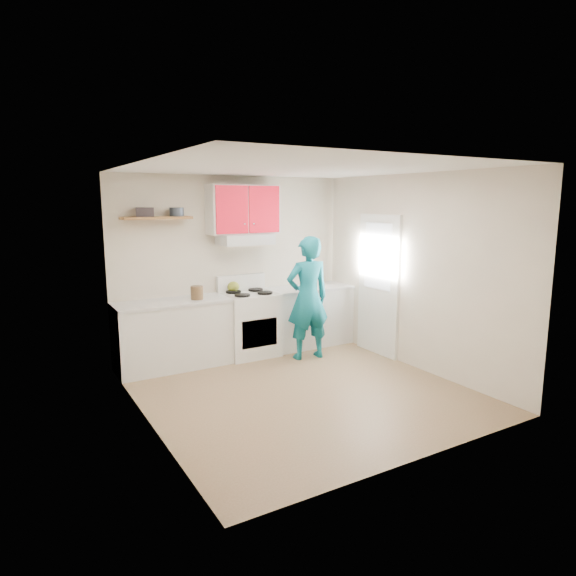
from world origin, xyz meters
TOP-DOWN VIEW (x-y plane):
  - floor at (0.00, 0.00)m, footprint 3.80×3.80m
  - ceiling at (0.00, 0.00)m, footprint 3.60×3.80m
  - back_wall at (0.00, 1.90)m, footprint 3.60×0.04m
  - front_wall at (0.00, -1.90)m, footprint 3.60×0.04m
  - left_wall at (-1.80, 0.00)m, footprint 0.04×3.80m
  - right_wall at (1.80, 0.00)m, footprint 0.04×3.80m
  - door at (1.78, 0.70)m, footprint 0.05×0.85m
  - door_glass at (1.75, 0.70)m, footprint 0.01×0.55m
  - counter_left at (-1.04, 1.60)m, footprint 1.52×0.60m
  - counter_right at (1.14, 1.60)m, footprint 1.32×0.60m
  - stove at (0.10, 1.57)m, footprint 0.76×0.65m
  - range_hood at (0.10, 1.68)m, footprint 0.76×0.44m
  - upper_cabinets at (0.10, 1.73)m, footprint 1.02×0.33m
  - shelf at (-1.15, 1.75)m, footprint 0.90×0.30m
  - books at (-1.29, 1.79)m, footprint 0.26×0.22m
  - tin at (-0.88, 1.72)m, footprint 0.25×0.25m
  - kettle at (-0.05, 1.80)m, footprint 0.23×0.23m
  - crock at (-0.71, 1.53)m, footprint 0.22×0.22m
  - cutting_board at (0.71, 1.60)m, footprint 0.37×0.31m
  - silicone_mat at (1.59, 1.60)m, footprint 0.40×0.36m
  - person at (0.75, 1.02)m, footprint 0.69×0.50m

SIDE VIEW (x-z plane):
  - floor at x=0.00m, z-range 0.00..0.00m
  - counter_left at x=-1.04m, z-range 0.00..0.90m
  - counter_right at x=1.14m, z-range 0.00..0.90m
  - stove at x=0.10m, z-range 0.00..0.92m
  - person at x=0.75m, z-range 0.00..1.76m
  - silicone_mat at x=1.59m, z-range 0.90..0.91m
  - cutting_board at x=0.71m, z-range 0.90..0.92m
  - kettle at x=-0.05m, z-range 0.92..1.08m
  - crock at x=-0.71m, z-range 0.90..1.10m
  - door at x=1.78m, z-range 0.00..2.05m
  - back_wall at x=0.00m, z-range 0.00..2.60m
  - front_wall at x=0.00m, z-range 0.00..2.60m
  - left_wall at x=-1.80m, z-range 0.00..2.60m
  - right_wall at x=1.80m, z-range 0.00..2.60m
  - door_glass at x=1.75m, z-range 0.98..1.92m
  - range_hood at x=0.10m, z-range 1.62..1.77m
  - shelf at x=-1.15m, z-range 2.00..2.04m
  - tin at x=-0.88m, z-range 2.04..2.15m
  - books at x=-1.29m, z-range 2.04..2.15m
  - upper_cabinets at x=0.10m, z-range 1.77..2.47m
  - ceiling at x=0.00m, z-range 2.58..2.62m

